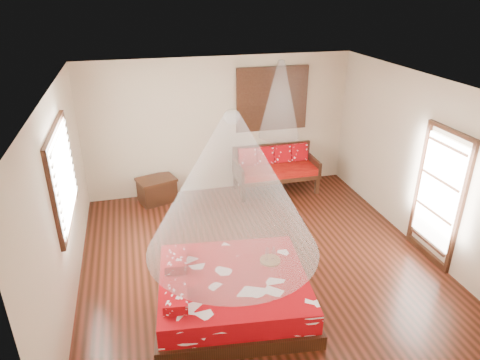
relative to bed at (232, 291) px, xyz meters
name	(u,v)px	position (x,y,z in m)	size (l,w,h in m)	color
room	(258,180)	(0.65, 1.00, 1.15)	(5.54, 5.54, 2.84)	black
bed	(232,291)	(0.00, 0.00, 0.00)	(2.26, 2.09, 0.64)	black
daybed	(275,167)	(1.76, 3.38, 0.27)	(1.73, 0.77, 0.94)	black
storage_chest	(157,190)	(-0.74, 3.45, 0.00)	(0.86, 0.73, 0.50)	black
shutter_panel	(272,99)	(1.76, 3.71, 1.65)	(1.52, 0.06, 1.32)	black
window_left	(63,175)	(-2.06, 1.20, 1.45)	(0.10, 1.74, 1.34)	black
glazed_door	(438,197)	(3.37, 0.40, 0.82)	(0.08, 1.02, 2.16)	black
wine_tray	(270,258)	(0.60, 0.20, 0.31)	(0.29, 0.29, 0.23)	brown
mosquito_net_main	(232,185)	(0.02, 0.00, 1.60)	(2.21, 2.21, 1.80)	white
mosquito_net_daybed	(280,100)	(1.76, 3.25, 1.75)	(0.82, 0.82, 1.50)	white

